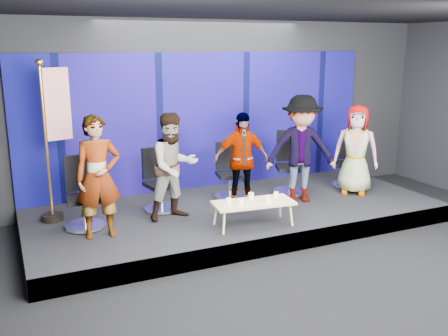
{
  "coord_description": "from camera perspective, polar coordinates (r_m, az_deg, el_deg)",
  "views": [
    {
      "loc": [
        -3.6,
        -4.93,
        3.03
      ],
      "look_at": [
        -0.28,
        2.4,
        1.04
      ],
      "focal_mm": 40.0,
      "sensor_mm": 36.0,
      "label": 1
    }
  ],
  "objects": [
    {
      "name": "chair_c",
      "position": [
        9.14,
        0.6,
        -1.33
      ],
      "size": [
        0.66,
        0.66,
        1.01
      ],
      "rotation": [
        0.0,
        0.0,
        -0.18
      ],
      "color": "silver",
      "rests_on": "riser"
    },
    {
      "name": "panelist_b",
      "position": [
        7.94,
        -5.76,
        0.16
      ],
      "size": [
        0.92,
        0.77,
        1.71
      ],
      "primitive_type": "imported",
      "rotation": [
        0.0,
        0.0,
        0.15
      ],
      "color": "black",
      "rests_on": "riser"
    },
    {
      "name": "chair_b",
      "position": [
        8.5,
        -7.36,
        -2.51
      ],
      "size": [
        0.68,
        0.68,
        1.06
      ],
      "rotation": [
        0.0,
        0.0,
        0.15
      ],
      "color": "silver",
      "rests_on": "riser"
    },
    {
      "name": "mug_a",
      "position": [
        7.56,
        0.54,
        -3.81
      ],
      "size": [
        0.08,
        0.08,
        0.09
      ],
      "primitive_type": "cylinder",
      "color": "white",
      "rests_on": "coffee_table"
    },
    {
      "name": "riser",
      "position": [
        8.74,
        1.39,
        -5.35
      ],
      "size": [
        7.0,
        3.0,
        0.3
      ],
      "primitive_type": "cube",
      "color": "black",
      "rests_on": "ground"
    },
    {
      "name": "mug_c",
      "position": [
        7.81,
        3.11,
        -3.21
      ],
      "size": [
        0.09,
        0.09,
        0.1
      ],
      "primitive_type": "cylinder",
      "color": "white",
      "rests_on": "coffee_table"
    },
    {
      "name": "ground",
      "position": [
        6.82,
        10.79,
        -12.78
      ],
      "size": [
        10.0,
        10.0,
        0.0
      ],
      "primitive_type": "plane",
      "color": "black",
      "rests_on": "ground"
    },
    {
      "name": "panelist_d",
      "position": [
        8.87,
        8.8,
        2.15
      ],
      "size": [
        1.4,
        1.11,
        1.9
      ],
      "primitive_type": "imported",
      "rotation": [
        0.0,
        0.0,
        -0.38
      ],
      "color": "black",
      "rests_on": "riser"
    },
    {
      "name": "flag_stand",
      "position": [
        8.18,
        -18.85,
        3.38
      ],
      "size": [
        0.58,
        0.34,
        2.54
      ],
      "rotation": [
        0.0,
        0.0,
        0.27
      ],
      "color": "black",
      "rests_on": "riser"
    },
    {
      "name": "panelist_c",
      "position": [
        8.58,
        1.97,
        0.98
      ],
      "size": [
        1.01,
        0.56,
        1.63
      ],
      "primitive_type": "imported",
      "rotation": [
        0.0,
        0.0,
        -0.18
      ],
      "color": "black",
      "rests_on": "riser"
    },
    {
      "name": "mug_d",
      "position": [
        7.69,
        5.05,
        -3.54
      ],
      "size": [
        0.09,
        0.09,
        0.1
      ],
      "primitive_type": "cylinder",
      "color": "white",
      "rests_on": "coffee_table"
    },
    {
      "name": "panelist_a",
      "position": [
        7.35,
        -14.19,
        -1.01
      ],
      "size": [
        0.67,
        0.46,
        1.79
      ],
      "primitive_type": "imported",
      "rotation": [
        0.0,
        0.0,
        -0.05
      ],
      "color": "black",
      "rests_on": "riser"
    },
    {
      "name": "chair_a",
      "position": [
        7.93,
        -15.78,
        -4.03
      ],
      "size": [
        0.65,
        0.65,
        1.1
      ],
      "rotation": [
        0.0,
        0.0,
        -0.05
      ],
      "color": "silver",
      "rests_on": "riser"
    },
    {
      "name": "coffee_table",
      "position": [
        7.71,
        3.38,
        -4.09
      ],
      "size": [
        1.3,
        0.66,
        0.38
      ],
      "rotation": [
        0.0,
        0.0,
        -0.1
      ],
      "color": "tan",
      "rests_on": "riser"
    },
    {
      "name": "chair_d",
      "position": [
        9.46,
        7.58,
        -0.58
      ],
      "size": [
        0.86,
        0.86,
        1.17
      ],
      "rotation": [
        0.0,
        0.0,
        -0.38
      ],
      "color": "silver",
      "rests_on": "riser"
    },
    {
      "name": "backdrop",
      "position": [
        9.69,
        -2.3,
        5.39
      ],
      "size": [
        7.0,
        0.08,
        2.6
      ],
      "primitive_type": "cube",
      "color": "#070A5D",
      "rests_on": "riser"
    },
    {
      "name": "mug_b",
      "position": [
        7.53,
        1.96,
        -3.89
      ],
      "size": [
        0.08,
        0.08,
        0.09
      ],
      "primitive_type": "cylinder",
      "color": "white",
      "rests_on": "coffee_table"
    },
    {
      "name": "chair_e",
      "position": [
        10.18,
        13.95,
        -0.11
      ],
      "size": [
        0.82,
        0.82,
        1.03
      ],
      "rotation": [
        0.0,
        0.0,
        -0.72
      ],
      "color": "silver",
      "rests_on": "riser"
    },
    {
      "name": "room_walls",
      "position": [
        6.13,
        11.82,
        7.98
      ],
      "size": [
        10.02,
        8.02,
        3.51
      ],
      "color": "black",
      "rests_on": "ground"
    },
    {
      "name": "mug_e",
      "position": [
        7.92,
        5.97,
        -3.06
      ],
      "size": [
        0.08,
        0.08,
        0.09
      ],
      "primitive_type": "cylinder",
      "color": "white",
      "rests_on": "coffee_table"
    },
    {
      "name": "panelist_e",
      "position": [
        9.6,
        14.84,
        2.04
      ],
      "size": [
        0.96,
        0.94,
        1.67
      ],
      "primitive_type": "imported",
      "rotation": [
        0.0,
        0.0,
        -0.72
      ],
      "color": "black",
      "rests_on": "riser"
    }
  ]
}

